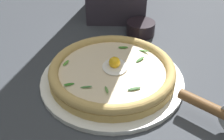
{
  "coord_description": "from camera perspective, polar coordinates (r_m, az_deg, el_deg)",
  "views": [
    {
      "loc": [
        -0.52,
        0.01,
        0.4
      ],
      "look_at": [
        -0.01,
        0.0,
        0.03
      ],
      "focal_mm": 41.06,
      "sensor_mm": 36.0,
      "label": 1
    }
  ],
  "objects": [
    {
      "name": "pizza_cutter",
      "position": [
        0.55,
        21.83,
        -8.17
      ],
      "size": [
        0.12,
        0.14,
        0.08
      ],
      "color": "silver",
      "rests_on": "ground"
    },
    {
      "name": "side_bowl",
      "position": [
        0.84,
        6.39,
        9.28
      ],
      "size": [
        0.09,
        0.09,
        0.04
      ],
      "primitive_type": "cylinder",
      "color": "black",
      "rests_on": "ground"
    },
    {
      "name": "pizza",
      "position": [
        0.62,
        0.01,
        -0.1
      ],
      "size": [
        0.31,
        0.31,
        0.05
      ],
      "color": "tan",
      "rests_on": "pizza_plate"
    },
    {
      "name": "pizza_plate",
      "position": [
        0.64,
        -0.0,
        -1.88
      ],
      "size": [
        0.35,
        0.35,
        0.01
      ],
      "primitive_type": "cylinder",
      "color": "white",
      "rests_on": "ground"
    },
    {
      "name": "ground_plane",
      "position": [
        0.66,
        0.02,
        -2.64
      ],
      "size": [
        2.4,
        2.4,
        0.03
      ],
      "primitive_type": "cube",
      "color": "#373B41",
      "rests_on": "ground"
    }
  ]
}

